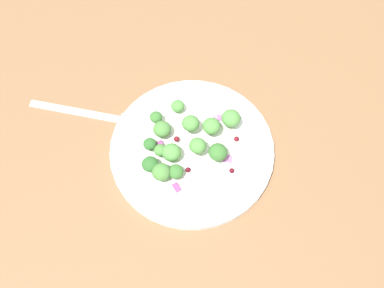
% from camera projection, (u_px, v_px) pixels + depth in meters
% --- Properties ---
extents(ground_plane, '(1.80, 1.80, 0.02)m').
position_uv_depth(ground_plane, '(204.00, 141.00, 0.74)').
color(ground_plane, brown).
extents(plate, '(0.25, 0.25, 0.02)m').
position_uv_depth(plate, '(192.00, 149.00, 0.71)').
color(plate, white).
rests_on(plate, ground_plane).
extents(dressing_pool, '(0.14, 0.14, 0.00)m').
position_uv_depth(dressing_pool, '(192.00, 148.00, 0.71)').
color(dressing_pool, white).
rests_on(dressing_pool, plate).
extents(broccoli_floret_0, '(0.02, 0.02, 0.02)m').
position_uv_depth(broccoli_floret_0, '(178.00, 106.00, 0.73)').
color(broccoli_floret_0, '#9EC684').
rests_on(broccoli_floret_0, plate).
extents(broccoli_floret_1, '(0.03, 0.03, 0.03)m').
position_uv_depth(broccoli_floret_1, '(211.00, 125.00, 0.70)').
color(broccoli_floret_1, '#8EB77A').
rests_on(broccoli_floret_1, plate).
extents(broccoli_floret_2, '(0.03, 0.03, 0.03)m').
position_uv_depth(broccoli_floret_2, '(231.00, 118.00, 0.71)').
color(broccoli_floret_2, '#8EB77A').
rests_on(broccoli_floret_2, plate).
extents(broccoli_floret_3, '(0.03, 0.03, 0.03)m').
position_uv_depth(broccoli_floret_3, '(162.00, 129.00, 0.70)').
color(broccoli_floret_3, '#ADD18E').
rests_on(broccoli_floret_3, plate).
extents(broccoli_floret_4, '(0.03, 0.03, 0.03)m').
position_uv_depth(broccoli_floret_4, '(198.00, 146.00, 0.69)').
color(broccoli_floret_4, '#8EB77A').
rests_on(broccoli_floret_4, plate).
extents(broccoli_floret_5, '(0.02, 0.02, 0.02)m').
position_uv_depth(broccoli_floret_5, '(150.00, 164.00, 0.68)').
color(broccoli_floret_5, '#ADD18E').
rests_on(broccoli_floret_5, plate).
extents(broccoli_floret_6, '(0.03, 0.03, 0.03)m').
position_uv_depth(broccoli_floret_6, '(218.00, 152.00, 0.68)').
color(broccoli_floret_6, '#8EB77A').
rests_on(broccoli_floret_6, plate).
extents(broccoli_floret_7, '(0.03, 0.03, 0.03)m').
position_uv_depth(broccoli_floret_7, '(191.00, 123.00, 0.70)').
color(broccoli_floret_7, '#8EB77A').
rests_on(broccoli_floret_7, plate).
extents(broccoli_floret_8, '(0.03, 0.03, 0.03)m').
position_uv_depth(broccoli_floret_8, '(161.00, 172.00, 0.67)').
color(broccoli_floret_8, '#ADD18E').
rests_on(broccoli_floret_8, plate).
extents(broccoli_floret_9, '(0.03, 0.03, 0.03)m').
position_uv_depth(broccoli_floret_9, '(172.00, 153.00, 0.69)').
color(broccoli_floret_9, '#9EC684').
rests_on(broccoli_floret_9, plate).
extents(broccoli_floret_10, '(0.02, 0.02, 0.02)m').
position_uv_depth(broccoli_floret_10, '(176.00, 172.00, 0.68)').
color(broccoli_floret_10, '#8EB77A').
rests_on(broccoli_floret_10, plate).
extents(broccoli_floret_11, '(0.02, 0.02, 0.02)m').
position_uv_depth(broccoli_floret_11, '(150.00, 145.00, 0.70)').
color(broccoli_floret_11, '#9EC684').
rests_on(broccoli_floret_11, plate).
extents(broccoli_floret_12, '(0.02, 0.02, 0.02)m').
position_uv_depth(broccoli_floret_12, '(156.00, 117.00, 0.72)').
color(broccoli_floret_12, '#8EB77A').
rests_on(broccoli_floret_12, plate).
extents(broccoli_floret_13, '(0.02, 0.02, 0.02)m').
position_uv_depth(broccoli_floret_13, '(160.00, 150.00, 0.69)').
color(broccoli_floret_13, '#9EC684').
rests_on(broccoli_floret_13, plate).
extents(cranberry_0, '(0.01, 0.01, 0.01)m').
position_uv_depth(cranberry_0, '(232.00, 171.00, 0.69)').
color(cranberry_0, '#4C0A14').
rests_on(cranberry_0, plate).
extents(cranberry_1, '(0.01, 0.01, 0.01)m').
position_uv_depth(cranberry_1, '(178.00, 142.00, 0.70)').
color(cranberry_1, maroon).
rests_on(cranberry_1, plate).
extents(cranberry_2, '(0.01, 0.01, 0.01)m').
position_uv_depth(cranberry_2, '(188.00, 170.00, 0.69)').
color(cranberry_2, '#4C0A14').
rests_on(cranberry_2, plate).
extents(cranberry_3, '(0.01, 0.01, 0.01)m').
position_uv_depth(cranberry_3, '(237.00, 139.00, 0.71)').
color(cranberry_3, maroon).
rests_on(cranberry_3, plate).
extents(onion_bit_0, '(0.02, 0.01, 0.00)m').
position_uv_depth(onion_bit_0, '(165.00, 132.00, 0.72)').
color(onion_bit_0, '#A35B93').
rests_on(onion_bit_0, plate).
extents(onion_bit_1, '(0.01, 0.01, 0.00)m').
position_uv_depth(onion_bit_1, '(176.00, 187.00, 0.68)').
color(onion_bit_1, '#843D75').
rests_on(onion_bit_1, plate).
extents(onion_bit_2, '(0.02, 0.02, 0.00)m').
position_uv_depth(onion_bit_2, '(214.00, 122.00, 0.73)').
color(onion_bit_2, '#A35B93').
rests_on(onion_bit_2, plate).
extents(onion_bit_3, '(0.02, 0.02, 0.00)m').
position_uv_depth(onion_bit_3, '(228.00, 159.00, 0.70)').
color(onion_bit_3, '#A35B93').
rests_on(onion_bit_3, plate).
extents(onion_bit_4, '(0.01, 0.01, 0.01)m').
position_uv_depth(onion_bit_4, '(161.00, 146.00, 0.70)').
color(onion_bit_4, '#843D75').
rests_on(onion_bit_4, plate).
extents(onion_bit_5, '(0.01, 0.01, 0.00)m').
position_uv_depth(onion_bit_5, '(220.00, 118.00, 0.73)').
color(onion_bit_5, '#A35B93').
rests_on(onion_bit_5, plate).
extents(fork, '(0.17, 0.10, 0.01)m').
position_uv_depth(fork, '(93.00, 114.00, 0.75)').
color(fork, silver).
rests_on(fork, ground_plane).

